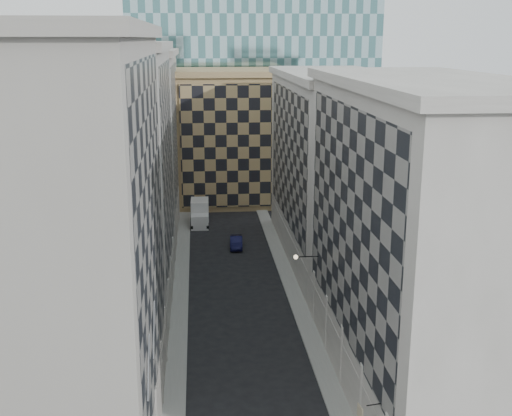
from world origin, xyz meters
TOP-DOWN VIEW (x-y plane):
  - sidewalk_west at (-5.25, 30.00)m, footprint 1.50×100.00m
  - sidewalk_east at (5.25, 30.00)m, footprint 1.50×100.00m
  - bldg_left_a at (-10.88, 11.00)m, footprint 10.80×22.80m
  - bldg_left_b at (-10.88, 33.00)m, footprint 10.80×22.80m
  - bldg_left_c at (-10.88, 55.00)m, footprint 10.80×22.80m
  - bldg_right_a at (10.88, 15.00)m, footprint 10.80×26.80m
  - bldg_right_b at (10.89, 42.00)m, footprint 10.80×28.80m
  - tan_block at (2.00, 67.90)m, footprint 16.80×14.80m
  - church_tower at (0.00, 82.00)m, footprint 7.20×7.20m
  - flagpoles_left at (-5.90, 6.00)m, footprint 0.10×6.33m
  - bracket_lamp at (4.38, 24.00)m, footprint 1.98×0.36m
  - box_truck at (-3.26, 55.39)m, footprint 2.34×5.55m
  - dark_car at (0.77, 45.43)m, footprint 1.62×4.06m
  - shop_sign at (4.96, 5.84)m, footprint 1.18×0.69m

SIDE VIEW (x-z plane):
  - sidewalk_west at x=-5.25m, z-range 0.00..0.15m
  - sidewalk_east at x=5.25m, z-range 0.00..0.15m
  - dark_car at x=0.77m, z-range 0.00..1.31m
  - box_truck at x=-3.26m, z-range -0.20..2.83m
  - shop_sign at x=4.96m, z-range 3.45..4.22m
  - bracket_lamp at x=4.38m, z-range 6.02..6.38m
  - flagpoles_left at x=-5.90m, z-range 6.83..9.17m
  - tan_block at x=2.00m, z-range 0.04..18.84m
  - bldg_right_b at x=10.89m, z-range 0.00..19.70m
  - bldg_right_a at x=10.88m, z-range -0.03..20.67m
  - bldg_left_c at x=-10.88m, z-range -0.02..21.68m
  - bldg_left_b at x=-10.88m, z-range -0.03..22.67m
  - bldg_left_a at x=-10.88m, z-range -0.03..23.67m
  - church_tower at x=0.00m, z-range 1.20..52.70m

